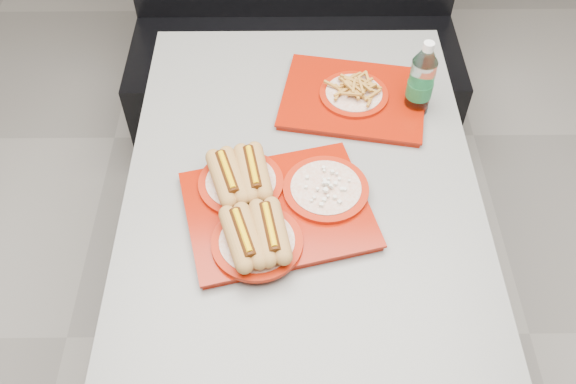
{
  "coord_description": "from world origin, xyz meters",
  "views": [
    {
      "loc": [
        -0.05,
        -0.94,
        1.94
      ],
      "look_at": [
        -0.04,
        -0.04,
        0.83
      ],
      "focal_mm": 38.0,
      "sensor_mm": 36.0,
      "label": 1
    }
  ],
  "objects_px": {
    "booth_bench": "(295,44)",
    "water_bottle": "(421,82)",
    "tray_near": "(270,205)",
    "tray_far": "(354,96)",
    "diner_table": "(302,239)"
  },
  "relations": [
    {
      "from": "booth_bench",
      "to": "water_bottle",
      "type": "height_order",
      "value": "booth_bench"
    },
    {
      "from": "booth_bench",
      "to": "water_bottle",
      "type": "relative_size",
      "value": 5.91
    },
    {
      "from": "booth_bench",
      "to": "tray_far",
      "type": "xyz_separation_m",
      "value": [
        0.15,
        -0.73,
        0.37
      ]
    },
    {
      "from": "booth_bench",
      "to": "tray_near",
      "type": "relative_size",
      "value": 2.66
    },
    {
      "from": "diner_table",
      "to": "booth_bench",
      "type": "bearing_deg",
      "value": 90.0
    },
    {
      "from": "tray_near",
      "to": "water_bottle",
      "type": "relative_size",
      "value": 2.22
    },
    {
      "from": "booth_bench",
      "to": "tray_near",
      "type": "distance_m",
      "value": 1.2
    },
    {
      "from": "diner_table",
      "to": "booth_bench",
      "type": "distance_m",
      "value": 1.11
    },
    {
      "from": "tray_near",
      "to": "water_bottle",
      "type": "height_order",
      "value": "water_bottle"
    },
    {
      "from": "diner_table",
      "to": "tray_far",
      "type": "distance_m",
      "value": 0.44
    },
    {
      "from": "booth_bench",
      "to": "tray_far",
      "type": "distance_m",
      "value": 0.83
    },
    {
      "from": "tray_far",
      "to": "water_bottle",
      "type": "bearing_deg",
      "value": -10.17
    },
    {
      "from": "diner_table",
      "to": "tray_near",
      "type": "distance_m",
      "value": 0.22
    },
    {
      "from": "tray_near",
      "to": "tray_far",
      "type": "xyz_separation_m",
      "value": [
        0.23,
        0.4,
        -0.01
      ]
    },
    {
      "from": "diner_table",
      "to": "tray_near",
      "type": "relative_size",
      "value": 2.8
    }
  ]
}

